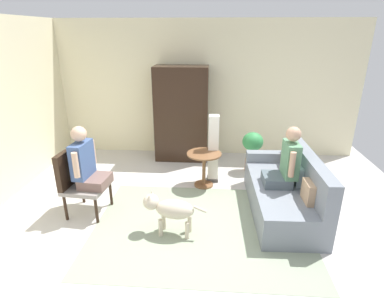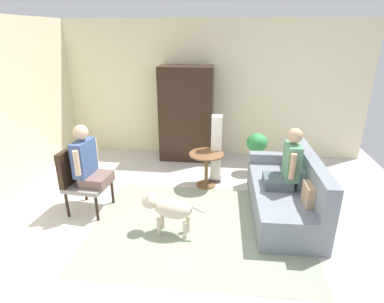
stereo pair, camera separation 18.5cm
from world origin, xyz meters
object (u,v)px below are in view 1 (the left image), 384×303
object	(u,v)px
round_end_table	(204,164)
column_lamp	(213,149)
person_on_couch	(286,163)
person_on_armchair	(86,163)
armchair	(78,177)
potted_plant	(252,147)
couch	(286,191)
dog	(170,209)
armoire_cabinet	(182,114)

from	to	relation	value
round_end_table	column_lamp	distance (m)	0.33
person_on_couch	person_on_armchair	distance (m)	2.87
armchair	potted_plant	distance (m)	3.19
couch	armchair	world-z (taller)	armchair
couch	round_end_table	world-z (taller)	couch
round_end_table	couch	bearing A→B (deg)	-30.19
armchair	column_lamp	bearing A→B (deg)	31.38
person_on_armchair	dog	bearing A→B (deg)	-19.32
armoire_cabinet	potted_plant	bearing A→B (deg)	-22.00
potted_plant	armoire_cabinet	xyz separation A→B (m)	(-1.42, 0.57, 0.47)
dog	armoire_cabinet	size ratio (longest dim) A/B	0.44
dog	armchair	bearing A→B (deg)	162.14
armchair	person_on_couch	bearing A→B (deg)	4.25
round_end_table	potted_plant	size ratio (longest dim) A/B	0.79
person_on_armchair	armoire_cabinet	bearing A→B (deg)	63.38
person_on_armchair	column_lamp	size ratio (longest dim) A/B	0.73
armoire_cabinet	person_on_armchair	bearing A→B (deg)	-116.62
column_lamp	armchair	bearing A→B (deg)	-148.62
armchair	armoire_cabinet	bearing A→B (deg)	60.17
person_on_couch	column_lamp	xyz separation A→B (m)	(-1.05, 0.97, -0.19)
potted_plant	couch	bearing A→B (deg)	-76.36
potted_plant	column_lamp	size ratio (longest dim) A/B	0.64
couch	round_end_table	size ratio (longest dim) A/B	3.19
dog	column_lamp	bearing A→B (deg)	71.50
couch	person_on_couch	world-z (taller)	person_on_couch
person_on_armchair	person_on_couch	bearing A→B (deg)	4.77
round_end_table	person_on_armchair	bearing A→B (deg)	-149.07
person_on_couch	round_end_table	bearing A→B (deg)	148.01
person_on_couch	round_end_table	distance (m)	1.47
person_on_couch	person_on_armchair	xyz separation A→B (m)	(-2.86, -0.24, 0.01)
dog	potted_plant	xyz separation A→B (m)	(1.30, 2.14, 0.12)
couch	potted_plant	world-z (taller)	couch
round_end_table	armoire_cabinet	distance (m)	1.49
person_on_armchair	potted_plant	distance (m)	3.09
armchair	dog	bearing A→B (deg)	-17.86
couch	person_on_couch	bearing A→B (deg)	-151.22
armchair	column_lamp	distance (m)	2.30
person_on_couch	round_end_table	size ratio (longest dim) A/B	1.43
column_lamp	dog	bearing A→B (deg)	-108.50
dog	column_lamp	distance (m)	1.76
person_on_couch	armoire_cabinet	distance (m)	2.67
person_on_couch	dog	distance (m)	1.79
potted_plant	person_on_couch	bearing A→B (deg)	-78.29
armchair	round_end_table	distance (m)	2.06
armchair	column_lamp	xyz separation A→B (m)	(1.97, 1.20, 0.04)
round_end_table	dog	world-z (taller)	round_end_table
couch	potted_plant	size ratio (longest dim) A/B	2.53
couch	armchair	size ratio (longest dim) A/B	1.99
person_on_couch	column_lamp	bearing A→B (deg)	137.13
column_lamp	armoire_cabinet	distance (m)	1.30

